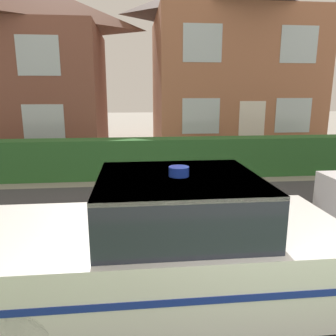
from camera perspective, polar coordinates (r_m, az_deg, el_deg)
name	(u,v)px	position (r m, az deg, el deg)	size (l,w,h in m)	color
road_strip	(224,237)	(5.79, 9.66, -11.72)	(28.00, 6.59, 0.01)	#424247
garden_hedge	(143,158)	(9.47, -4.40, 1.73)	(15.05, 0.73, 1.13)	#2D662D
police_car	(162,247)	(3.78, -1.03, -13.64)	(4.17, 1.81, 1.63)	black
house_left	(0,61)	(15.42, -27.27, 16.30)	(8.41, 5.48, 7.17)	brown
house_right	(230,61)	(15.39, 10.71, 17.87)	(6.82, 5.63, 7.40)	#A86B4C
wheelie_bin	(22,159)	(10.56, -24.10, 1.48)	(0.80, 0.80, 1.00)	black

